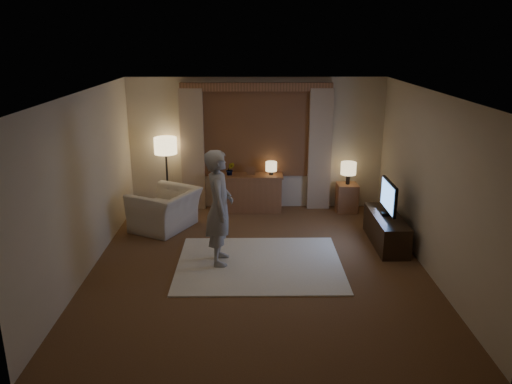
{
  "coord_description": "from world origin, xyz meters",
  "views": [
    {
      "loc": [
        -0.11,
        -6.92,
        3.35
      ],
      "look_at": [
        -0.03,
        0.6,
        0.98
      ],
      "focal_mm": 35.0,
      "sensor_mm": 36.0,
      "label": 1
    }
  ],
  "objects_px": {
    "sideboard": "(251,194)",
    "tv_stand": "(386,230)",
    "armchair": "(165,210)",
    "person": "(219,208)",
    "side_table": "(347,198)"
  },
  "relations": [
    {
      "from": "sideboard",
      "to": "armchair",
      "type": "distance_m",
      "value": 1.81
    },
    {
      "from": "sideboard",
      "to": "side_table",
      "type": "xyz_separation_m",
      "value": [
        1.9,
        -0.05,
        -0.07
      ]
    },
    {
      "from": "side_table",
      "to": "tv_stand",
      "type": "distance_m",
      "value": 1.68
    },
    {
      "from": "sideboard",
      "to": "tv_stand",
      "type": "xyz_separation_m",
      "value": [
        2.26,
        -1.69,
        -0.1
      ]
    },
    {
      "from": "sideboard",
      "to": "side_table",
      "type": "relative_size",
      "value": 2.14
    },
    {
      "from": "side_table",
      "to": "person",
      "type": "height_order",
      "value": "person"
    },
    {
      "from": "armchair",
      "to": "person",
      "type": "distance_m",
      "value": 1.89
    },
    {
      "from": "sideboard",
      "to": "armchair",
      "type": "relative_size",
      "value": 1.09
    },
    {
      "from": "tv_stand",
      "to": "person",
      "type": "xyz_separation_m",
      "value": [
        -2.73,
        -0.71,
        0.65
      ]
    },
    {
      "from": "sideboard",
      "to": "person",
      "type": "xyz_separation_m",
      "value": [
        -0.47,
        -2.4,
        0.55
      ]
    },
    {
      "from": "sideboard",
      "to": "person",
      "type": "height_order",
      "value": "person"
    },
    {
      "from": "person",
      "to": "sideboard",
      "type": "bearing_deg",
      "value": -11.79
    },
    {
      "from": "sideboard",
      "to": "side_table",
      "type": "bearing_deg",
      "value": -1.5
    },
    {
      "from": "person",
      "to": "tv_stand",
      "type": "bearing_deg",
      "value": -76.17
    },
    {
      "from": "side_table",
      "to": "person",
      "type": "bearing_deg",
      "value": -135.27
    }
  ]
}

